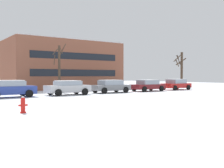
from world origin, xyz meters
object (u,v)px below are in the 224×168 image
object	(u,v)px
parked_car_blue	(10,89)
parked_car_maroon	(148,85)
parked_car_gray	(111,86)
parked_car_red	(176,84)
parked_car_silver	(68,87)
fire_hydrant	(23,105)

from	to	relation	value
parked_car_blue	parked_car_maroon	xyz separation A→B (m)	(15.81, -0.20, -0.04)
parked_car_blue	parked_car_gray	distance (m)	10.54
parked_car_blue	parked_car_red	xyz separation A→B (m)	(21.08, -0.01, -0.03)
parked_car_silver	parked_car_maroon	xyz separation A→B (m)	(10.54, 0.06, -0.01)
parked_car_silver	parked_car_red	world-z (taller)	parked_car_red
parked_car_blue	parked_car_gray	world-z (taller)	parked_car_blue
parked_car_gray	parked_car_maroon	xyz separation A→B (m)	(5.27, -0.26, -0.01)
parked_car_gray	parked_car_red	xyz separation A→B (m)	(10.54, -0.08, 0.01)
parked_car_silver	parked_car_maroon	size ratio (longest dim) A/B	1.00
parked_car_silver	parked_car_gray	world-z (taller)	parked_car_gray
parked_car_maroon	parked_car_red	size ratio (longest dim) A/B	1.05
parked_car_maroon	parked_car_red	world-z (taller)	parked_car_red
fire_hydrant	parked_car_red	distance (m)	25.14
parked_car_blue	parked_car_silver	bearing A→B (deg)	-2.88
parked_car_silver	parked_car_red	bearing A→B (deg)	0.91
parked_car_blue	parked_car_red	size ratio (longest dim) A/B	1.02
parked_car_blue	parked_car_maroon	distance (m)	15.81
fire_hydrant	parked_car_gray	distance (m)	16.12
parked_car_maroon	parked_car_gray	bearing A→B (deg)	177.15
parked_car_blue	parked_car_silver	distance (m)	5.28
fire_hydrant	parked_car_blue	xyz separation A→B (m)	(1.93, 10.16, 0.34)
parked_car_blue	parked_car_silver	size ratio (longest dim) A/B	0.97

